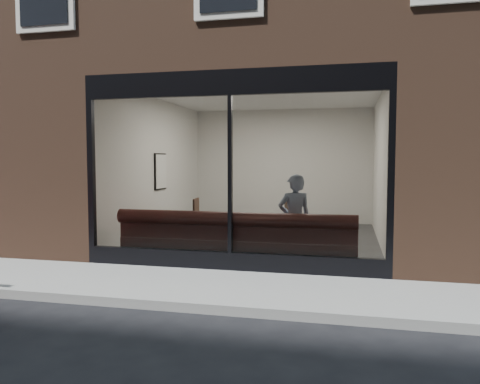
% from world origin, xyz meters
% --- Properties ---
extents(ground, '(120.00, 120.00, 0.00)m').
position_xyz_m(ground, '(0.00, 0.00, 0.00)').
color(ground, black).
rests_on(ground, ground).
extents(sidewalk_near, '(40.00, 2.00, 0.01)m').
position_xyz_m(sidewalk_near, '(0.00, 1.00, 0.01)').
color(sidewalk_near, gray).
rests_on(sidewalk_near, ground).
extents(kerb_near, '(40.00, 0.10, 0.12)m').
position_xyz_m(kerb_near, '(0.00, -0.05, 0.06)').
color(kerb_near, gray).
rests_on(kerb_near, ground).
extents(host_building_pier_left, '(2.50, 12.00, 3.20)m').
position_xyz_m(host_building_pier_left, '(-3.75, 8.00, 1.60)').
color(host_building_pier_left, brown).
rests_on(host_building_pier_left, ground).
extents(host_building_pier_right, '(2.50, 12.00, 3.20)m').
position_xyz_m(host_building_pier_right, '(3.75, 8.00, 1.60)').
color(host_building_pier_right, brown).
rests_on(host_building_pier_right, ground).
extents(host_building_backfill, '(5.00, 6.00, 3.20)m').
position_xyz_m(host_building_backfill, '(0.00, 11.00, 1.60)').
color(host_building_backfill, brown).
rests_on(host_building_backfill, ground).
extents(cafe_floor, '(6.00, 6.00, 0.00)m').
position_xyz_m(cafe_floor, '(0.00, 5.00, 0.02)').
color(cafe_floor, '#2D2D30').
rests_on(cafe_floor, ground).
extents(cafe_ceiling, '(6.00, 6.00, 0.00)m').
position_xyz_m(cafe_ceiling, '(0.00, 5.00, 3.19)').
color(cafe_ceiling, white).
rests_on(cafe_ceiling, host_building_upper).
extents(cafe_wall_back, '(5.00, 0.00, 5.00)m').
position_xyz_m(cafe_wall_back, '(0.00, 7.99, 1.60)').
color(cafe_wall_back, silver).
rests_on(cafe_wall_back, ground).
extents(cafe_wall_left, '(0.00, 6.00, 6.00)m').
position_xyz_m(cafe_wall_left, '(-2.49, 5.00, 1.60)').
color(cafe_wall_left, silver).
rests_on(cafe_wall_left, ground).
extents(cafe_wall_right, '(0.00, 6.00, 6.00)m').
position_xyz_m(cafe_wall_right, '(2.49, 5.00, 1.60)').
color(cafe_wall_right, silver).
rests_on(cafe_wall_right, ground).
extents(storefront_kick, '(5.00, 0.10, 0.30)m').
position_xyz_m(storefront_kick, '(0.00, 2.05, 0.15)').
color(storefront_kick, black).
rests_on(storefront_kick, ground).
extents(storefront_header, '(5.00, 0.10, 0.40)m').
position_xyz_m(storefront_header, '(0.00, 2.05, 3.00)').
color(storefront_header, black).
rests_on(storefront_header, host_building_upper).
extents(storefront_mullion, '(0.06, 0.10, 2.50)m').
position_xyz_m(storefront_mullion, '(0.00, 2.05, 1.55)').
color(storefront_mullion, black).
rests_on(storefront_mullion, storefront_kick).
extents(storefront_glass, '(4.80, 0.00, 4.80)m').
position_xyz_m(storefront_glass, '(0.00, 2.02, 1.55)').
color(storefront_glass, white).
rests_on(storefront_glass, storefront_kick).
extents(banquette, '(4.00, 0.55, 0.45)m').
position_xyz_m(banquette, '(0.00, 2.45, 0.23)').
color(banquette, '#381A14').
rests_on(banquette, cafe_floor).
extents(person, '(0.66, 0.54, 1.54)m').
position_xyz_m(person, '(0.97, 2.65, 0.77)').
color(person, '#91A2BD').
rests_on(person, cafe_floor).
extents(cafe_table_left, '(0.76, 0.76, 0.04)m').
position_xyz_m(cafe_table_left, '(-1.44, 3.09, 0.74)').
color(cafe_table_left, black).
rests_on(cafe_table_left, cafe_floor).
extents(cafe_table_right, '(0.71, 0.71, 0.04)m').
position_xyz_m(cafe_table_right, '(0.47, 3.15, 0.74)').
color(cafe_table_right, black).
rests_on(cafe_table_right, cafe_floor).
extents(cafe_chair_left, '(0.48, 0.48, 0.04)m').
position_xyz_m(cafe_chair_left, '(-1.56, 4.40, 0.24)').
color(cafe_chair_left, black).
rests_on(cafe_chair_left, cafe_floor).
extents(cafe_chair_right, '(0.52, 0.52, 0.04)m').
position_xyz_m(cafe_chair_right, '(0.52, 3.76, 0.24)').
color(cafe_chair_right, black).
rests_on(cafe_chair_right, cafe_floor).
extents(wall_poster, '(0.02, 0.59, 0.79)m').
position_xyz_m(wall_poster, '(-2.45, 5.10, 1.51)').
color(wall_poster, white).
rests_on(wall_poster, cafe_wall_left).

